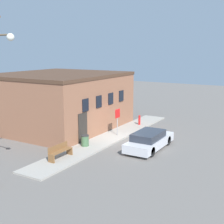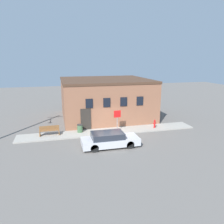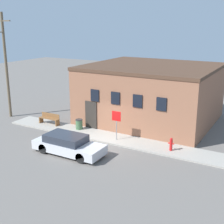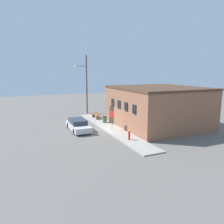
{
  "view_description": "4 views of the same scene",
  "coord_description": "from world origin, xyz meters",
  "px_view_note": "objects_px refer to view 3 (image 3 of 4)",
  "views": [
    {
      "loc": [
        -19.34,
        -10.56,
        6.53
      ],
      "look_at": [
        0.25,
        1.01,
        1.96
      ],
      "focal_mm": 50.0,
      "sensor_mm": 36.0,
      "label": 1
    },
    {
      "loc": [
        -4.77,
        -18.44,
        6.84
      ],
      "look_at": [
        0.25,
        1.01,
        1.96
      ],
      "focal_mm": 35.0,
      "sensor_mm": 36.0,
      "label": 2
    },
    {
      "loc": [
        10.41,
        -16.85,
        7.88
      ],
      "look_at": [
        0.25,
        1.01,
        1.96
      ],
      "focal_mm": 50.0,
      "sensor_mm": 36.0,
      "label": 3
    },
    {
      "loc": [
        21.75,
        -8.44,
        6.31
      ],
      "look_at": [
        0.25,
        1.01,
        1.96
      ],
      "focal_mm": 35.0,
      "sensor_mm": 36.0,
      "label": 4
    }
  ],
  "objects_px": {
    "stop_sign": "(116,120)",
    "parked_car": "(68,144)",
    "utility_pole": "(5,62)",
    "bench": "(49,119)",
    "trash_bin": "(79,124)",
    "fire_hydrant": "(171,144)"
  },
  "relations": [
    {
      "from": "fire_hydrant",
      "to": "bench",
      "type": "xyz_separation_m",
      "value": [
        -10.2,
        0.39,
        0.01
      ]
    },
    {
      "from": "stop_sign",
      "to": "bench",
      "type": "distance_m",
      "value": 6.37
    },
    {
      "from": "stop_sign",
      "to": "bench",
      "type": "xyz_separation_m",
      "value": [
        -6.28,
        0.41,
        -0.98
      ]
    },
    {
      "from": "fire_hydrant",
      "to": "stop_sign",
      "type": "distance_m",
      "value": 4.04
    },
    {
      "from": "utility_pole",
      "to": "parked_car",
      "type": "distance_m",
      "value": 10.8
    },
    {
      "from": "stop_sign",
      "to": "parked_car",
      "type": "bearing_deg",
      "value": -115.37
    },
    {
      "from": "stop_sign",
      "to": "parked_car",
      "type": "relative_size",
      "value": 0.44
    },
    {
      "from": "stop_sign",
      "to": "parked_car",
      "type": "height_order",
      "value": "stop_sign"
    },
    {
      "from": "bench",
      "to": "utility_pole",
      "type": "relative_size",
      "value": 0.2
    },
    {
      "from": "fire_hydrant",
      "to": "utility_pole",
      "type": "bearing_deg",
      "value": 178.3
    },
    {
      "from": "fire_hydrant",
      "to": "stop_sign",
      "type": "xyz_separation_m",
      "value": [
        -3.91,
        -0.02,
        0.99
      ]
    },
    {
      "from": "trash_bin",
      "to": "bench",
      "type": "bearing_deg",
      "value": -177.24
    },
    {
      "from": "fire_hydrant",
      "to": "bench",
      "type": "bearing_deg",
      "value": 177.83
    },
    {
      "from": "fire_hydrant",
      "to": "bench",
      "type": "relative_size",
      "value": 0.48
    },
    {
      "from": "stop_sign",
      "to": "trash_bin",
      "type": "relative_size",
      "value": 2.65
    },
    {
      "from": "bench",
      "to": "utility_pole",
      "type": "xyz_separation_m",
      "value": [
        -4.53,
        0.05,
        4.17
      ]
    },
    {
      "from": "bench",
      "to": "trash_bin",
      "type": "distance_m",
      "value": 2.78
    },
    {
      "from": "trash_bin",
      "to": "fire_hydrant",
      "type": "bearing_deg",
      "value": -4.0
    },
    {
      "from": "utility_pole",
      "to": "parked_car",
      "type": "relative_size",
      "value": 1.91
    },
    {
      "from": "stop_sign",
      "to": "utility_pole",
      "type": "xyz_separation_m",
      "value": [
        -10.82,
        0.46,
        3.19
      ]
    },
    {
      "from": "stop_sign",
      "to": "parked_car",
      "type": "xyz_separation_m",
      "value": [
        -1.58,
        -3.33,
        -0.93
      ]
    },
    {
      "from": "parked_car",
      "to": "stop_sign",
      "type": "bearing_deg",
      "value": 64.63
    }
  ]
}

